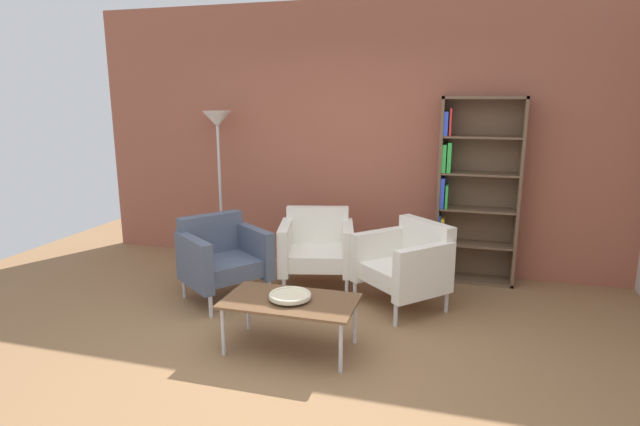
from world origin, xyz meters
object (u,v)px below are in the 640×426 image
object	(u,v)px
bookshelf_tall	(471,192)
decorative_bowl	(290,295)
armchair_spare_guest	(222,256)
floor_lamp_torchiere	(218,137)
coffee_table_low	(290,304)
armchair_near_window	(406,263)
armchair_by_bookshelf	(317,247)

from	to	relation	value
bookshelf_tall	decorative_bowl	bearing A→B (deg)	-122.80
armchair_spare_guest	floor_lamp_torchiere	xyz separation A→B (m)	(-0.52, 1.03, 1.03)
coffee_table_low	armchair_near_window	xyz separation A→B (m)	(0.74, 1.08, 0.05)
bookshelf_tall	floor_lamp_torchiere	distance (m)	2.81
floor_lamp_torchiere	armchair_near_window	bearing A→B (deg)	-18.68
coffee_table_low	floor_lamp_torchiere	distance (m)	2.59
coffee_table_low	decorative_bowl	bearing A→B (deg)	180.00
armchair_spare_guest	armchair_by_bookshelf	bearing A→B (deg)	-18.24
coffee_table_low	armchair_near_window	size ratio (longest dim) A/B	1.05
armchair_by_bookshelf	floor_lamp_torchiere	distance (m)	1.73
coffee_table_low	armchair_near_window	world-z (taller)	armchair_near_window
decorative_bowl	armchair_spare_guest	bearing A→B (deg)	140.18
coffee_table_low	decorative_bowl	xyz separation A→B (m)	(-0.00, 0.00, 0.07)
decorative_bowl	armchair_near_window	distance (m)	1.31
bookshelf_tall	armchair_spare_guest	world-z (taller)	bookshelf_tall
armchair_by_bookshelf	armchair_spare_guest	world-z (taller)	same
bookshelf_tall	armchair_spare_guest	bearing A→B (deg)	-152.29
armchair_near_window	armchair_spare_guest	size ratio (longest dim) A/B	1.00
coffee_table_low	armchair_spare_guest	size ratio (longest dim) A/B	1.05
decorative_bowl	bookshelf_tall	bearing A→B (deg)	57.20
decorative_bowl	floor_lamp_torchiere	xyz separation A→B (m)	(-1.48, 1.84, 1.01)
decorative_bowl	armchair_spare_guest	world-z (taller)	armchair_spare_guest
decorative_bowl	armchair_near_window	world-z (taller)	armchair_near_window
decorative_bowl	armchair_spare_guest	xyz separation A→B (m)	(-0.97, 0.81, -0.02)
armchair_near_window	armchair_spare_guest	xyz separation A→B (m)	(-1.71, -0.28, 0.00)
decorative_bowl	armchair_near_window	bearing A→B (deg)	55.55
floor_lamp_torchiere	armchair_by_bookshelf	bearing A→B (deg)	-20.55
bookshelf_tall	armchair_by_bookshelf	xyz separation A→B (m)	(-1.47, -0.64, -0.52)
armchair_by_bookshelf	floor_lamp_torchiere	size ratio (longest dim) A/B	0.49
floor_lamp_torchiere	armchair_spare_guest	bearing A→B (deg)	-63.37
bookshelf_tall	armchair_spare_guest	xyz separation A→B (m)	(-2.25, -1.18, -0.52)
bookshelf_tall	coffee_table_low	distance (m)	2.43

